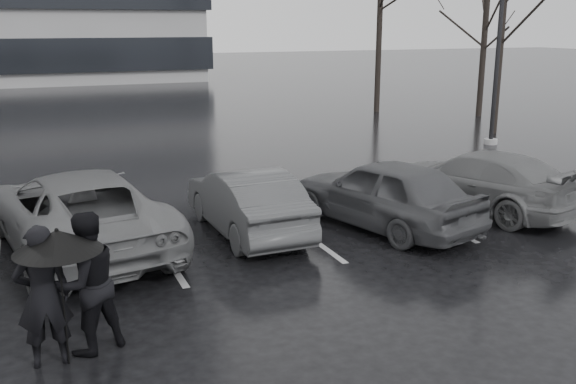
{
  "coord_description": "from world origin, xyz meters",
  "views": [
    {
      "loc": [
        -4.27,
        -9.22,
        4.01
      ],
      "look_at": [
        -0.07,
        1.0,
        1.1
      ],
      "focal_mm": 40.0,
      "sensor_mm": 36.0,
      "label": 1
    }
  ],
  "objects_px": {
    "car_west_b": "(78,211)",
    "car_main": "(384,193)",
    "tree_north": "(380,18)",
    "lamp_post": "(500,31)",
    "tree_ne": "(485,36)",
    "car_east": "(478,181)",
    "tree_east": "(502,24)",
    "pedestrian_right": "(86,283)",
    "car_west_a": "(247,201)",
    "pedestrian_left": "(43,296)"
  },
  "relations": [
    {
      "from": "tree_east",
      "to": "tree_ne",
      "type": "height_order",
      "value": "tree_east"
    },
    {
      "from": "car_main",
      "to": "car_west_b",
      "type": "relative_size",
      "value": 0.79
    },
    {
      "from": "pedestrian_right",
      "to": "tree_north",
      "type": "distance_m",
      "value": 23.88
    },
    {
      "from": "car_main",
      "to": "pedestrian_left",
      "type": "bearing_deg",
      "value": 9.57
    },
    {
      "from": "pedestrian_left",
      "to": "pedestrian_right",
      "type": "distance_m",
      "value": 0.53
    },
    {
      "from": "car_east",
      "to": "tree_east",
      "type": "xyz_separation_m",
      "value": [
        7.19,
        8.15,
        3.34
      ]
    },
    {
      "from": "lamp_post",
      "to": "tree_north",
      "type": "relative_size",
      "value": 0.97
    },
    {
      "from": "tree_north",
      "to": "car_main",
      "type": "bearing_deg",
      "value": -119.52
    },
    {
      "from": "pedestrian_left",
      "to": "lamp_post",
      "type": "xyz_separation_m",
      "value": [
        14.69,
        9.82,
        2.89
      ]
    },
    {
      "from": "car_west_b",
      "to": "car_east",
      "type": "bearing_deg",
      "value": 166.41
    },
    {
      "from": "tree_ne",
      "to": "pedestrian_left",
      "type": "bearing_deg",
      "value": -140.24
    },
    {
      "from": "car_west_b",
      "to": "car_east",
      "type": "height_order",
      "value": "car_west_b"
    },
    {
      "from": "car_west_b",
      "to": "lamp_post",
      "type": "distance_m",
      "value": 15.4
    },
    {
      "from": "car_east",
      "to": "tree_east",
      "type": "relative_size",
      "value": 0.57
    },
    {
      "from": "car_west_a",
      "to": "car_east",
      "type": "xyz_separation_m",
      "value": [
        5.23,
        -0.42,
        0.02
      ]
    },
    {
      "from": "car_west_b",
      "to": "pedestrian_right",
      "type": "distance_m",
      "value": 3.94
    },
    {
      "from": "car_main",
      "to": "pedestrian_left",
      "type": "distance_m",
      "value": 7.28
    },
    {
      "from": "car_main",
      "to": "tree_ne",
      "type": "relative_size",
      "value": 0.6
    },
    {
      "from": "pedestrian_right",
      "to": "lamp_post",
      "type": "xyz_separation_m",
      "value": [
        14.18,
        9.66,
        2.87
      ]
    },
    {
      "from": "car_east",
      "to": "tree_ne",
      "type": "xyz_separation_m",
      "value": [
        9.69,
        12.15,
        2.84
      ]
    },
    {
      "from": "car_west_b",
      "to": "pedestrian_right",
      "type": "bearing_deg",
      "value": 77.54
    },
    {
      "from": "lamp_post",
      "to": "tree_east",
      "type": "distance_m",
      "value": 2.42
    },
    {
      "from": "car_main",
      "to": "car_east",
      "type": "distance_m",
      "value": 2.57
    },
    {
      "from": "car_east",
      "to": "pedestrian_left",
      "type": "height_order",
      "value": "pedestrian_left"
    },
    {
      "from": "car_west_a",
      "to": "pedestrian_right",
      "type": "distance_m",
      "value": 5.03
    },
    {
      "from": "lamp_post",
      "to": "tree_north",
      "type": "xyz_separation_m",
      "value": [
        0.59,
        8.8,
        0.47
      ]
    },
    {
      "from": "tree_east",
      "to": "car_west_b",
      "type": "bearing_deg",
      "value": -154.16
    },
    {
      "from": "car_west_b",
      "to": "car_east",
      "type": "relative_size",
      "value": 1.18
    },
    {
      "from": "tree_north",
      "to": "lamp_post",
      "type": "bearing_deg",
      "value": -93.85
    },
    {
      "from": "car_west_b",
      "to": "tree_ne",
      "type": "relative_size",
      "value": 0.77
    },
    {
      "from": "lamp_post",
      "to": "tree_north",
      "type": "bearing_deg",
      "value": 86.15
    },
    {
      "from": "car_main",
      "to": "car_east",
      "type": "bearing_deg",
      "value": 170.02
    },
    {
      "from": "car_west_b",
      "to": "tree_ne",
      "type": "xyz_separation_m",
      "value": [
        18.06,
        11.54,
        2.75
      ]
    },
    {
      "from": "car_east",
      "to": "tree_ne",
      "type": "distance_m",
      "value": 15.8
    },
    {
      "from": "pedestrian_left",
      "to": "tree_ne",
      "type": "distance_m",
      "value": 24.57
    },
    {
      "from": "car_main",
      "to": "car_east",
      "type": "height_order",
      "value": "car_main"
    },
    {
      "from": "tree_north",
      "to": "car_east",
      "type": "bearing_deg",
      "value": -112.24
    },
    {
      "from": "car_west_b",
      "to": "car_east",
      "type": "distance_m",
      "value": 8.39
    },
    {
      "from": "car_east",
      "to": "pedestrian_right",
      "type": "height_order",
      "value": "pedestrian_right"
    },
    {
      "from": "pedestrian_right",
      "to": "pedestrian_left",
      "type": "bearing_deg",
      "value": -5.09
    },
    {
      "from": "car_main",
      "to": "car_west_b",
      "type": "distance_m",
      "value": 5.89
    },
    {
      "from": "tree_east",
      "to": "tree_north",
      "type": "bearing_deg",
      "value": 98.13
    },
    {
      "from": "car_west_a",
      "to": "car_east",
      "type": "relative_size",
      "value": 0.86
    },
    {
      "from": "car_west_b",
      "to": "car_main",
      "type": "bearing_deg",
      "value": 161.8
    },
    {
      "from": "car_west_a",
      "to": "tree_east",
      "type": "height_order",
      "value": "tree_east"
    },
    {
      "from": "pedestrian_right",
      "to": "tree_east",
      "type": "xyz_separation_m",
      "value": [
        15.78,
        11.47,
        3.09
      ]
    },
    {
      "from": "car_west_a",
      "to": "car_main",
      "type": "bearing_deg",
      "value": 163.42
    },
    {
      "from": "lamp_post",
      "to": "tree_ne",
      "type": "height_order",
      "value": "lamp_post"
    },
    {
      "from": "car_east",
      "to": "tree_east",
      "type": "height_order",
      "value": "tree_east"
    },
    {
      "from": "pedestrian_left",
      "to": "tree_east",
      "type": "relative_size",
      "value": 0.22
    }
  ]
}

